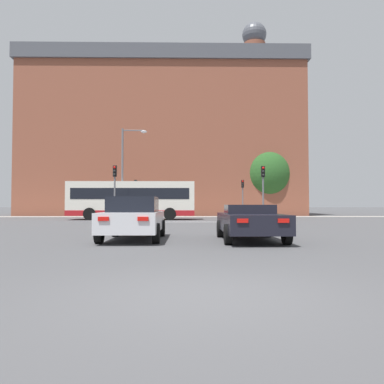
% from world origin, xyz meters
% --- Properties ---
extents(ground_plane, '(400.00, 400.00, 0.00)m').
position_xyz_m(ground_plane, '(0.00, 0.00, 0.00)').
color(ground_plane, '#474749').
extents(stop_line_strip, '(8.19, 0.30, 0.01)m').
position_xyz_m(stop_line_strip, '(0.00, 21.79, 0.00)').
color(stop_line_strip, silver).
rests_on(stop_line_strip, ground_plane).
extents(far_pavement, '(69.10, 2.50, 0.01)m').
position_xyz_m(far_pavement, '(0.00, 34.23, 0.01)').
color(far_pavement, '#A09B91').
rests_on(far_pavement, ground_plane).
extents(brick_civic_building, '(33.77, 15.19, 25.53)m').
position_xyz_m(brick_civic_building, '(-2.90, 43.82, 9.87)').
color(brick_civic_building, brown).
rests_on(brick_civic_building, ground_plane).
extents(car_saloon_left, '(2.02, 4.33, 1.50)m').
position_xyz_m(car_saloon_left, '(-2.04, 8.08, 0.76)').
color(car_saloon_left, silver).
rests_on(car_saloon_left, ground_plane).
extents(car_roadster_right, '(2.03, 4.43, 1.22)m').
position_xyz_m(car_roadster_right, '(1.98, 7.71, 0.65)').
color(car_roadster_right, black).
rests_on(car_roadster_right, ground_plane).
extents(bus_crossing_lead, '(10.42, 2.70, 3.14)m').
position_xyz_m(bus_crossing_lead, '(-4.73, 26.31, 1.69)').
color(bus_crossing_lead, silver).
rests_on(bus_crossing_lead, ground_plane).
extents(traffic_light_far_right, '(0.26, 0.31, 3.82)m').
position_xyz_m(traffic_light_far_right, '(5.66, 33.38, 2.59)').
color(traffic_light_far_right, slate).
rests_on(traffic_light_far_right, ground_plane).
extents(traffic_light_near_right, '(0.26, 0.31, 4.04)m').
position_xyz_m(traffic_light_near_right, '(5.38, 21.84, 2.72)').
color(traffic_light_near_right, slate).
rests_on(traffic_light_near_right, ground_plane).
extents(traffic_light_far_left, '(0.26, 0.31, 3.81)m').
position_xyz_m(traffic_light_far_left, '(-5.38, 33.35, 2.58)').
color(traffic_light_far_left, slate).
rests_on(traffic_light_far_left, ground_plane).
extents(traffic_light_near_left, '(0.26, 0.31, 4.06)m').
position_xyz_m(traffic_light_near_left, '(-5.33, 21.79, 2.74)').
color(traffic_light_near_left, slate).
rests_on(traffic_light_near_left, ground_plane).
extents(street_lamp_junction, '(2.07, 0.36, 7.47)m').
position_xyz_m(street_lamp_junction, '(-5.06, 25.38, 4.54)').
color(street_lamp_junction, slate).
rests_on(street_lamp_junction, ground_plane).
extents(pedestrian_waiting, '(0.45, 0.41, 1.56)m').
position_xyz_m(pedestrian_waiting, '(-6.55, 34.78, 0.90)').
color(pedestrian_waiting, '#333851').
rests_on(pedestrian_waiting, ground_plane).
extents(tree_by_building, '(6.29, 6.29, 8.12)m').
position_xyz_m(tree_by_building, '(9.19, 38.70, 4.81)').
color(tree_by_building, '#4C3823').
rests_on(tree_by_building, ground_plane).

